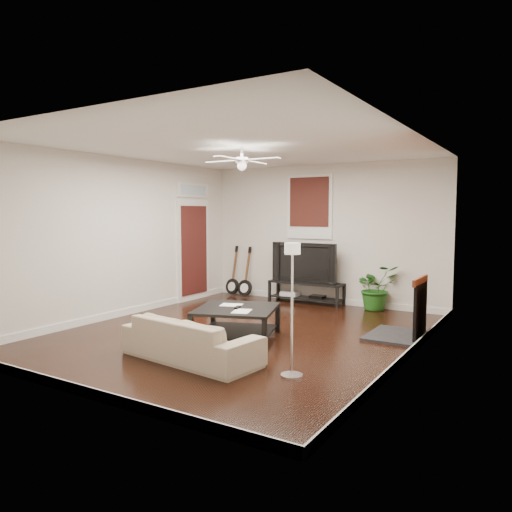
{
  "coord_description": "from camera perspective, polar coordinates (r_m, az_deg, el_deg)",
  "views": [
    {
      "loc": [
        3.98,
        -6.09,
        1.82
      ],
      "look_at": [
        0.0,
        0.4,
        1.15
      ],
      "focal_mm": 34.11,
      "sensor_mm": 36.0,
      "label": 1
    }
  ],
  "objects": [
    {
      "name": "guitar_right",
      "position": [
        10.56,
        -1.32,
        -1.85
      ],
      "size": [
        0.35,
        0.25,
        1.12
      ],
      "primitive_type": null,
      "rotation": [
        0.0,
        0.0,
        -0.01
      ],
      "color": "black",
      "rests_on": "floor"
    },
    {
      "name": "tv_stand",
      "position": [
        9.96,
        5.87,
        -4.26
      ],
      "size": [
        1.55,
        0.41,
        0.43
      ],
      "primitive_type": "cube",
      "color": "black",
      "rests_on": "floor"
    },
    {
      "name": "ceiling_fan",
      "position": [
        7.31,
        -1.67,
        11.15
      ],
      "size": [
        1.24,
        1.24,
        0.32
      ],
      "primitive_type": null,
      "color": "white",
      "rests_on": "ceiling"
    },
    {
      "name": "door_left",
      "position": [
        10.27,
        -7.34,
        1.8
      ],
      "size": [
        0.08,
        1.0,
        2.5
      ],
      "primitive_type": "cube",
      "color": "white",
      "rests_on": "wall_left"
    },
    {
      "name": "guitar_left",
      "position": [
        10.77,
        -2.8,
        -1.71
      ],
      "size": [
        0.37,
        0.28,
        1.12
      ],
      "primitive_type": null,
      "rotation": [
        0.0,
        0.0,
        -0.12
      ],
      "color": "black",
      "rests_on": "floor"
    },
    {
      "name": "potted_plant",
      "position": [
        9.44,
        13.88,
        -3.6
      ],
      "size": [
        1.02,
        1.02,
        0.86
      ],
      "primitive_type": "imported",
      "rotation": [
        0.0,
        0.0,
        0.81
      ],
      "color": "#1F5A19",
      "rests_on": "floor"
    },
    {
      "name": "coffee_table",
      "position": [
        7.12,
        -2.3,
        -7.86
      ],
      "size": [
        1.4,
        1.4,
        0.46
      ],
      "primitive_type": "cube",
      "rotation": [
        0.0,
        0.0,
        0.34
      ],
      "color": "black",
      "rests_on": "floor"
    },
    {
      "name": "sofa",
      "position": [
        6.16,
        -7.62,
        -9.59
      ],
      "size": [
        1.92,
        0.93,
        0.54
      ],
      "primitive_type": "imported",
      "rotation": [
        0.0,
        0.0,
        3.02
      ],
      "color": "#BAAA8B",
      "rests_on": "floor"
    },
    {
      "name": "brick_accent",
      "position": [
        7.25,
        19.62,
        1.42
      ],
      "size": [
        0.02,
        2.2,
        2.8
      ],
      "primitive_type": "cube",
      "color": "#9D5732",
      "rests_on": "floor"
    },
    {
      "name": "tv",
      "position": [
        9.9,
        5.96,
        -0.72
      ],
      "size": [
        1.39,
        0.18,
        0.8
      ],
      "primitive_type": "imported",
      "color": "black",
      "rests_on": "tv_stand"
    },
    {
      "name": "floor_lamp",
      "position": [
        5.41,
        4.25,
        -6.35
      ],
      "size": [
        0.28,
        0.28,
        1.51
      ],
      "primitive_type": null,
      "rotation": [
        0.0,
        0.0,
        -0.12
      ],
      "color": "silver",
      "rests_on": "floor"
    },
    {
      "name": "window_back",
      "position": [
        10.02,
        6.27,
        5.74
      ],
      "size": [
        1.0,
        0.06,
        1.3
      ],
      "primitive_type": "cube",
      "color": "#3E1811",
      "rests_on": "wall_back"
    },
    {
      "name": "room",
      "position": [
        7.28,
        -1.65,
        1.73
      ],
      "size": [
        5.01,
        6.01,
        2.81
      ],
      "color": "black",
      "rests_on": "ground"
    },
    {
      "name": "fireplace",
      "position": [
        7.43,
        17.22,
        -5.74
      ],
      "size": [
        0.8,
        1.1,
        0.92
      ],
      "primitive_type": "cube",
      "color": "black",
      "rests_on": "floor"
    }
  ]
}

